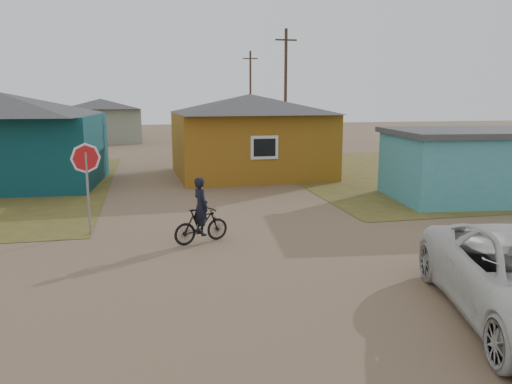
% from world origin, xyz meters
% --- Properties ---
extents(ground, '(120.00, 120.00, 0.00)m').
position_xyz_m(ground, '(0.00, 0.00, 0.00)').
color(ground, brown).
extents(grass_ne, '(20.00, 18.00, 0.00)m').
position_xyz_m(grass_ne, '(14.00, 13.00, 0.01)').
color(grass_ne, brown).
rests_on(grass_ne, ground).
extents(house_teal, '(8.93, 7.08, 4.00)m').
position_xyz_m(house_teal, '(-8.50, 13.50, 2.05)').
color(house_teal, '#0A343B').
rests_on(house_teal, ground).
extents(house_yellow, '(7.72, 6.76, 3.90)m').
position_xyz_m(house_yellow, '(2.50, 14.00, 2.00)').
color(house_yellow, '#8F5C16').
rests_on(house_yellow, ground).
extents(shed_turquoise, '(6.71, 4.93, 2.60)m').
position_xyz_m(shed_turquoise, '(9.50, 6.50, 1.31)').
color(shed_turquoise, teal).
rests_on(shed_turquoise, ground).
extents(house_pale_west, '(7.04, 6.15, 3.60)m').
position_xyz_m(house_pale_west, '(-6.00, 34.00, 1.86)').
color(house_pale_west, gray).
rests_on(house_pale_west, ground).
extents(house_beige_east, '(6.95, 6.05, 3.60)m').
position_xyz_m(house_beige_east, '(10.00, 40.00, 1.86)').
color(house_beige_east, tan).
rests_on(house_beige_east, ground).
extents(house_pale_north, '(6.28, 5.81, 3.40)m').
position_xyz_m(house_pale_north, '(-14.00, 46.00, 1.75)').
color(house_pale_north, gray).
rests_on(house_pale_north, ground).
extents(utility_pole_near, '(1.40, 0.20, 8.00)m').
position_xyz_m(utility_pole_near, '(6.50, 22.00, 4.14)').
color(utility_pole_near, '#413027').
rests_on(utility_pole_near, ground).
extents(utility_pole_far, '(1.40, 0.20, 8.00)m').
position_xyz_m(utility_pole_far, '(7.50, 38.00, 4.14)').
color(utility_pole_far, '#413027').
rests_on(utility_pole_far, ground).
extents(stop_sign, '(0.84, 0.08, 2.56)m').
position_xyz_m(stop_sign, '(-4.03, 4.49, 1.87)').
color(stop_sign, gray).
rests_on(stop_sign, ground).
extents(cyclist, '(1.60, 0.95, 1.74)m').
position_xyz_m(cyclist, '(-1.08, 3.01, 0.63)').
color(cyclist, black).
rests_on(cyclist, ground).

